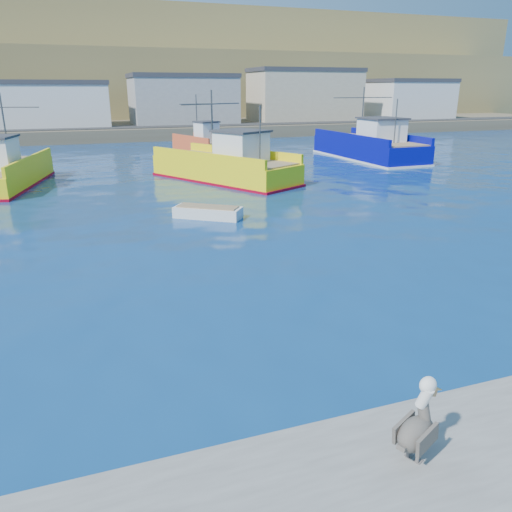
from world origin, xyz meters
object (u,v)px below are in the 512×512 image
at_px(boat_orange, 203,142).
at_px(skiff_mid, 208,213).
at_px(trawler_yellow_b, 227,166).
at_px(pelican, 418,426).
at_px(skiff_far, 409,148).
at_px(trawler_yellow_a, 5,173).
at_px(trawler_blue, 370,147).

xyz_separation_m(boat_orange, skiff_mid, (-6.95, -29.39, -0.76)).
xyz_separation_m(trawler_yellow_b, pelican, (-5.53, -30.45, 0.07)).
bearing_deg(skiff_far, boat_orange, 162.22).
distance_m(trawler_yellow_a, skiff_mid, 17.56).
xyz_separation_m(skiff_mid, skiff_far, (28.99, 22.33, 0.06)).
height_order(skiff_mid, skiff_far, skiff_far).
relative_size(trawler_blue, pelican, 9.06).
relative_size(trawler_yellow_b, boat_orange, 1.51).
bearing_deg(trawler_yellow_b, skiff_mid, -111.67).
height_order(trawler_yellow_a, boat_orange, trawler_yellow_a).
xyz_separation_m(skiff_far, pelican, (-30.31, -42.19, 0.86)).
relative_size(skiff_mid, pelican, 2.37).
bearing_deg(boat_orange, skiff_mid, -103.30).
relative_size(trawler_yellow_a, boat_orange, 1.37).
relative_size(trawler_yellow_a, skiff_mid, 3.13).
height_order(boat_orange, pelican, boat_orange).
height_order(trawler_blue, skiff_far, trawler_blue).
relative_size(trawler_blue, boat_orange, 1.67).
xyz_separation_m(trawler_blue, skiff_mid, (-21.07, -17.80, -0.94)).
distance_m(skiff_mid, pelican, 19.93).
bearing_deg(trawler_yellow_b, boat_orange, 81.71).
relative_size(trawler_yellow_a, skiff_far, 2.64).
distance_m(trawler_yellow_a, skiff_far, 41.25).
bearing_deg(boat_orange, trawler_yellow_b, -98.29).
xyz_separation_m(boat_orange, pelican, (-8.27, -49.26, 0.15)).
relative_size(boat_orange, skiff_mid, 2.29).
height_order(trawler_yellow_b, skiff_mid, trawler_yellow_b).
relative_size(trawler_yellow_b, skiff_far, 2.92).
bearing_deg(trawler_blue, trawler_yellow_a, -172.30).
xyz_separation_m(trawler_yellow_b, skiff_mid, (-4.21, -10.58, -0.84)).
height_order(trawler_blue, boat_orange, trawler_blue).
distance_m(trawler_yellow_a, pelican, 34.75).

